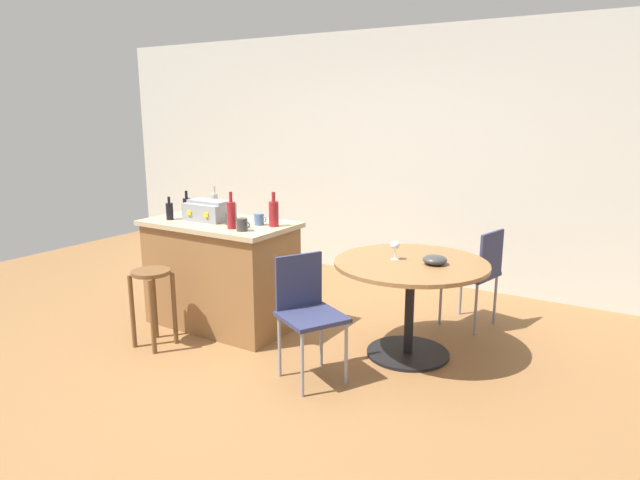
% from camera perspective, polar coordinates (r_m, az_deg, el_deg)
% --- Properties ---
extents(ground_plane, '(8.80, 8.80, 0.00)m').
position_cam_1_polar(ground_plane, '(4.40, -7.30, -11.89)').
color(ground_plane, olive).
extents(back_wall, '(8.00, 0.10, 2.70)m').
position_cam_1_polar(back_wall, '(6.29, 7.85, 8.40)').
color(back_wall, beige).
rests_on(back_wall, ground_plane).
extents(kitchen_island, '(1.29, 0.72, 0.93)m').
position_cam_1_polar(kitchen_island, '(4.95, -10.03, -3.37)').
color(kitchen_island, olive).
rests_on(kitchen_island, ground_plane).
extents(wooden_stool, '(0.30, 0.30, 0.63)m').
position_cam_1_polar(wooden_stool, '(4.64, -16.70, -5.12)').
color(wooden_stool, brown).
rests_on(wooden_stool, ground_plane).
extents(dining_table, '(1.15, 1.15, 0.75)m').
position_cam_1_polar(dining_table, '(4.29, 9.18, -4.38)').
color(dining_table, black).
rests_on(dining_table, ground_plane).
extents(folding_chair_near, '(0.54, 0.54, 0.87)m').
position_cam_1_polar(folding_chair_near, '(3.91, -1.31, -6.87)').
color(folding_chair_near, navy).
rests_on(folding_chair_near, ground_plane).
extents(folding_chair_far, '(0.48, 0.48, 0.86)m').
position_cam_1_polar(folding_chair_far, '(5.00, 15.70, -2.95)').
color(folding_chair_far, navy).
rests_on(folding_chair_far, ground_plane).
extents(toolbox, '(0.38, 0.28, 0.17)m').
position_cam_1_polar(toolbox, '(4.91, -11.21, 2.95)').
color(toolbox, gray).
rests_on(toolbox, kitchen_island).
extents(bottle_0, '(0.07, 0.07, 0.24)m').
position_cam_1_polar(bottle_0, '(5.07, -13.38, 3.27)').
color(bottle_0, black).
rests_on(bottle_0, kitchen_island).
extents(bottle_1, '(0.06, 0.06, 0.26)m').
position_cam_1_polar(bottle_1, '(5.16, -10.65, 3.68)').
color(bottle_1, '#B7B2AD').
rests_on(bottle_1, kitchen_island).
extents(bottle_2, '(0.08, 0.08, 0.28)m').
position_cam_1_polar(bottle_2, '(4.56, -4.73, 2.74)').
color(bottle_2, maroon).
rests_on(bottle_2, kitchen_island).
extents(bottle_3, '(0.07, 0.07, 0.30)m').
position_cam_1_polar(bottle_3, '(4.51, -9.01, 2.58)').
color(bottle_3, maroon).
rests_on(bottle_3, kitchen_island).
extents(bottle_4, '(0.06, 0.06, 0.20)m').
position_cam_1_polar(bottle_4, '(5.00, -15.05, 2.89)').
color(bottle_4, black).
rests_on(bottle_4, kitchen_island).
extents(cup_0, '(0.12, 0.08, 0.10)m').
position_cam_1_polar(cup_0, '(4.63, -6.20, 2.11)').
color(cup_0, '#4C7099').
rests_on(cup_0, kitchen_island).
extents(cup_1, '(0.11, 0.08, 0.10)m').
position_cam_1_polar(cup_1, '(5.22, -13.16, 3.10)').
color(cup_1, '#4C7099').
rests_on(cup_1, kitchen_island).
extents(cup_2, '(0.12, 0.08, 0.10)m').
position_cam_1_polar(cup_2, '(4.68, -9.09, 2.14)').
color(cup_2, '#383838').
rests_on(cup_2, kitchen_island).
extents(cup_3, '(0.12, 0.09, 0.10)m').
position_cam_1_polar(cup_3, '(4.42, -7.91, 1.56)').
color(cup_3, '#383838').
rests_on(cup_3, kitchen_island).
extents(wine_glass, '(0.07, 0.07, 0.14)m').
position_cam_1_polar(wine_glass, '(4.26, 7.64, -0.59)').
color(wine_glass, silver).
rests_on(wine_glass, dining_table).
extents(serving_bowl, '(0.18, 0.18, 0.07)m').
position_cam_1_polar(serving_bowl, '(4.19, 11.60, -1.97)').
color(serving_bowl, '#383838').
rests_on(serving_bowl, dining_table).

